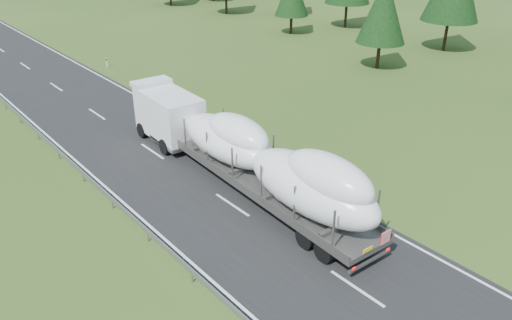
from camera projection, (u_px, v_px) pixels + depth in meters
ground at (232, 205)px, 28.04m from camera, size 400.00×400.00×0.00m
boat_truck at (247, 151)px, 28.62m from camera, size 3.80×21.37×4.60m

